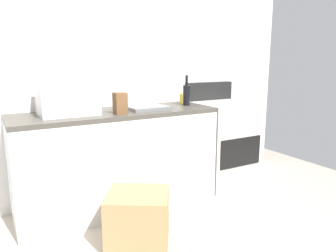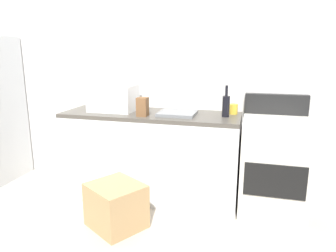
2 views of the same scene
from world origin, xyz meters
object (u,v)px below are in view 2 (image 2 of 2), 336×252
at_px(knife_block, 143,107).
at_px(cardboard_box_medium, 116,206).
at_px(wine_bottle, 226,105).
at_px(microwave, 113,98).
at_px(coffee_mug, 234,109).
at_px(stove_oven, 273,164).

bearing_deg(knife_block, cardboard_box_medium, -99.18).
relative_size(wine_bottle, cardboard_box_medium, 0.68).
bearing_deg(cardboard_box_medium, knife_block, 80.82).
height_order(microwave, coffee_mug, microwave).
bearing_deg(cardboard_box_medium, wine_bottle, 38.38).
height_order(stove_oven, knife_block, stove_oven).
distance_m(microwave, coffee_mug, 1.24).
distance_m(wine_bottle, coffee_mug, 0.18).
relative_size(knife_block, cardboard_box_medium, 0.41).
xyz_separation_m(knife_block, cardboard_box_medium, (-0.08, -0.50, -0.79)).
distance_m(microwave, wine_bottle, 1.16).
bearing_deg(knife_block, microwave, 154.50).
xyz_separation_m(stove_oven, wine_bottle, (-0.47, -0.00, 0.54)).
bearing_deg(microwave, coffee_mug, 6.69).
relative_size(microwave, coffee_mug, 4.60).
height_order(microwave, wine_bottle, wine_bottle).
relative_size(wine_bottle, knife_block, 1.67).
bearing_deg(stove_oven, cardboard_box_medium, -152.87).
bearing_deg(cardboard_box_medium, stove_oven, 27.13).
bearing_deg(cardboard_box_medium, microwave, 113.89).
relative_size(microwave, knife_block, 2.56).
relative_size(wine_bottle, coffee_mug, 3.00).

